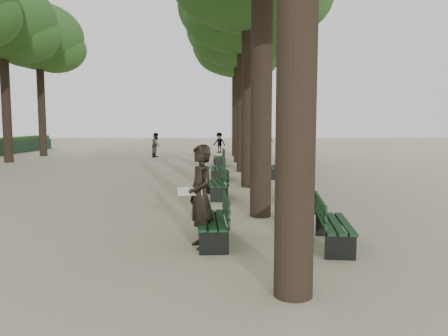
{
  "coord_description": "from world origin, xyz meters",
  "views": [
    {
      "loc": [
        0.56,
        -7.62,
        2.29
      ],
      "look_at": [
        0.6,
        3.0,
        1.2
      ],
      "focal_mm": 35.0,
      "sensor_mm": 36.0,
      "label": 1
    }
  ],
  "objects": [
    {
      "name": "bench_right_3",
      "position": [
        2.63,
        15.2,
        0.27
      ],
      "size": [
        0.79,
        1.86,
        0.92
      ],
      "color": "black",
      "rests_on": "ground"
    },
    {
      "name": "ground",
      "position": [
        0.0,
        0.0,
        0.0
      ],
      "size": [
        120.0,
        120.0,
        0.0
      ],
      "primitive_type": "plane",
      "color": "#B7A98B",
      "rests_on": "ground"
    },
    {
      "name": "bench_right_2",
      "position": [
        2.63,
        10.66,
        0.27
      ],
      "size": [
        0.64,
        1.82,
        0.92
      ],
      "color": "black",
      "rests_on": "ground"
    },
    {
      "name": "bench_left_2",
      "position": [
        0.37,
        10.15,
        0.27
      ],
      "size": [
        0.64,
        1.82,
        0.92
      ],
      "color": "black",
      "rests_on": "ground"
    },
    {
      "name": "tree_central_3",
      "position": [
        1.5,
        13.0,
        7.65
      ],
      "size": [
        6.0,
        6.0,
        9.95
      ],
      "color": "#33261C",
      "rests_on": "ground"
    },
    {
      "name": "bench_left_1",
      "position": [
        0.37,
        5.73,
        0.27
      ],
      "size": [
        0.79,
        1.86,
        0.92
      ],
      "color": "black",
      "rests_on": "ground"
    },
    {
      "name": "man_with_map",
      "position": [
        0.16,
        0.28,
        0.95
      ],
      "size": [
        0.76,
        0.85,
        1.91
      ],
      "color": "black",
      "rests_on": "ground"
    },
    {
      "name": "pedestrian_c",
      "position": [
        3.77,
        23.64,
        0.94
      ],
      "size": [
        1.07,
        1.02,
        1.89
      ],
      "primitive_type": "imported",
      "rotation": [
        0.0,
        0.0,
        2.4
      ],
      "color": "#262628",
      "rests_on": "ground"
    },
    {
      "name": "tree_far_4",
      "position": [
        -12.0,
        18.0,
        8.14
      ],
      "size": [
        6.0,
        6.0,
        10.45
      ],
      "color": "#33261C",
      "rests_on": "ground"
    },
    {
      "name": "tree_far_5",
      "position": [
        -12.0,
        23.0,
        8.14
      ],
      "size": [
        6.0,
        6.0,
        10.45
      ],
      "color": "#33261C",
      "rests_on": "ground"
    },
    {
      "name": "tree_central_4",
      "position": [
        1.5,
        18.0,
        7.65
      ],
      "size": [
        6.0,
        6.0,
        9.95
      ],
      "color": "#33261C",
      "rests_on": "ground"
    },
    {
      "name": "bench_left_0",
      "position": [
        0.37,
        0.59,
        0.27
      ],
      "size": [
        0.66,
        1.83,
        0.92
      ],
      "color": "black",
      "rests_on": "ground"
    },
    {
      "name": "pedestrian_b",
      "position": [
        0.33,
        26.18,
        0.79
      ],
      "size": [
        1.06,
        0.71,
        1.58
      ],
      "primitive_type": "imported",
      "rotation": [
        0.0,
        0.0,
        5.85
      ],
      "color": "#262628",
      "rests_on": "ground"
    },
    {
      "name": "bench_left_3",
      "position": [
        0.37,
        15.93,
        0.27
      ],
      "size": [
        0.66,
        1.83,
        0.92
      ],
      "color": "black",
      "rests_on": "ground"
    },
    {
      "name": "pedestrian_a",
      "position": [
        -3.89,
        21.83,
        0.82
      ],
      "size": [
        0.49,
        0.85,
        1.64
      ],
      "primitive_type": "imported",
      "rotation": [
        0.0,
        0.0,
        1.36
      ],
      "color": "#262628",
      "rests_on": "ground"
    },
    {
      "name": "tree_central_5",
      "position": [
        1.5,
        23.0,
        7.65
      ],
      "size": [
        6.0,
        6.0,
        9.95
      ],
      "color": "#33261C",
      "rests_on": "ground"
    },
    {
      "name": "bench_right_0",
      "position": [
        2.63,
        0.29,
        0.27
      ],
      "size": [
        0.77,
        1.85,
        0.92
      ],
      "color": "black",
      "rests_on": "ground"
    },
    {
      "name": "bench_right_1",
      "position": [
        2.63,
        5.07,
        0.27
      ],
      "size": [
        0.77,
        1.85,
        0.92
      ],
      "color": "black",
      "rests_on": "ground"
    }
  ]
}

